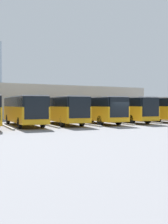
{
  "coord_description": "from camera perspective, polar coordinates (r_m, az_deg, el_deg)",
  "views": [
    {
      "loc": [
        17.62,
        23.38,
        2.31
      ],
      "look_at": [
        1.43,
        -5.32,
        1.37
      ],
      "focal_mm": 45.0,
      "sensor_mm": 36.0,
      "label": 1
    }
  ],
  "objects": [
    {
      "name": "bus_3",
      "position": [
        33.38,
        2.44,
        0.68
      ],
      "size": [
        3.46,
        10.87,
        3.13
      ],
      "rotation": [
        0.0,
        0.0,
        -0.09
      ],
      "color": "orange",
      "rests_on": "ground_plane"
    },
    {
      "name": "curb_divider_3",
      "position": [
        31.0,
        0.61,
        -2.51
      ],
      "size": [
        0.83,
        6.72,
        0.15
      ],
      "primitive_type": "cube",
      "rotation": [
        0.0,
        0.0,
        -0.09
      ],
      "color": "#9E9E99",
      "rests_on": "ground_plane"
    },
    {
      "name": "curb_divider_2",
      "position": [
        33.4,
        6.93,
        -2.22
      ],
      "size": [
        0.83,
        6.72,
        0.15
      ],
      "primitive_type": "cube",
      "rotation": [
        0.0,
        0.0,
        -0.09
      ],
      "color": "#9E9E99",
      "rests_on": "ground_plane"
    },
    {
      "name": "bus_4",
      "position": [
        31.86,
        -4.67,
        0.63
      ],
      "size": [
        3.46,
        10.87,
        3.13
      ],
      "rotation": [
        0.0,
        0.0,
        -0.09
      ],
      "color": "orange",
      "rests_on": "ground_plane"
    },
    {
      "name": "bus_5",
      "position": [
        30.46,
        -12.13,
        0.55
      ],
      "size": [
        3.46,
        10.87,
        3.13
      ],
      "rotation": [
        0.0,
        0.0,
        -0.09
      ],
      "color": "orange",
      "rests_on": "ground_plane"
    },
    {
      "name": "bus_2",
      "position": [
        35.88,
        8.2,
        0.73
      ],
      "size": [
        3.46,
        10.87,
        3.13
      ],
      "rotation": [
        0.0,
        0.0,
        -0.09
      ],
      "color": "orange",
      "rests_on": "ground_plane"
    },
    {
      "name": "curb_divider_5",
      "position": [
        28.44,
        -15.29,
        -2.93
      ],
      "size": [
        0.83,
        6.72,
        0.15
      ],
      "primitive_type": "cube",
      "rotation": [
        0.0,
        0.0,
        -0.09
      ],
      "color": "#9E9E99",
      "rests_on": "ground_plane"
    },
    {
      "name": "station_building",
      "position": [
        50.42,
        -8.97,
        2.04
      ],
      "size": [
        36.21,
        16.57,
        5.34
      ],
      "color": "#A8A399",
      "rests_on": "ground_plane"
    },
    {
      "name": "bus_1",
      "position": [
        38.83,
        12.98,
        0.77
      ],
      "size": [
        3.46,
        10.87,
        3.13
      ],
      "rotation": [
        0.0,
        0.0,
        -0.09
      ],
      "color": "orange",
      "rests_on": "ground_plane"
    },
    {
      "name": "ground_plane",
      "position": [
        29.36,
        7.57,
        -2.9
      ],
      "size": [
        600.0,
        600.0,
        0.0
      ],
      "primitive_type": "plane",
      "color": "gray"
    },
    {
      "name": "curb_divider_1",
      "position": [
        36.29,
        12.15,
        -1.94
      ],
      "size": [
        0.83,
        6.72,
        0.15
      ],
      "primitive_type": "cube",
      "rotation": [
        0.0,
        0.0,
        -0.09
      ],
      "color": "#9E9E99",
      "rests_on": "ground_plane"
    },
    {
      "name": "curb_divider_4",
      "position": [
        29.63,
        -7.15,
        -2.71
      ],
      "size": [
        0.83,
        6.72,
        0.15
      ],
      "primitive_type": "cube",
      "rotation": [
        0.0,
        0.0,
        -0.09
      ],
      "color": "#9E9E99",
      "rests_on": "ground_plane"
    }
  ]
}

